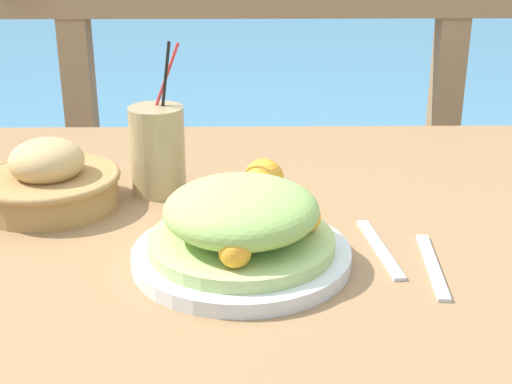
{
  "coord_description": "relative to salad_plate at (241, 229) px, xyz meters",
  "views": [
    {
      "loc": [
        -0.04,
        -1.01,
        1.19
      ],
      "look_at": [
        -0.03,
        -0.07,
        0.82
      ],
      "focal_mm": 50.0,
      "sensor_mm": 36.0,
      "label": 1
    }
  ],
  "objects": [
    {
      "name": "bread_basket",
      "position": [
        -0.3,
        0.2,
        -0.01
      ],
      "size": [
        0.22,
        0.22,
        0.11
      ],
      "color": "#AD7F47",
      "rests_on": "patio_table"
    },
    {
      "name": "fork",
      "position": [
        0.19,
        0.03,
        -0.05
      ],
      "size": [
        0.04,
        0.18,
        0.0
      ],
      "color": "silver",
      "rests_on": "patio_table"
    },
    {
      "name": "drink_glass",
      "position": [
        -0.14,
        0.25,
        0.02
      ],
      "size": [
        0.09,
        0.09,
        0.25
      ],
      "color": "tan",
      "rests_on": "patio_table"
    },
    {
      "name": "orange_near_basket",
      "position": [
        0.03,
        0.23,
        -0.02
      ],
      "size": [
        0.07,
        0.07,
        0.07
      ],
      "color": "#F9A328",
      "rests_on": "patio_table"
    },
    {
      "name": "sea_backdrop",
      "position": [
        0.05,
        3.39,
        -0.57
      ],
      "size": [
        12.0,
        4.0,
        0.48
      ],
      "color": "teal",
      "rests_on": "ground_plane"
    },
    {
      "name": "railing_fence",
      "position": [
        0.05,
        0.89,
        -0.06
      ],
      "size": [
        2.8,
        0.08,
        1.05
      ],
      "color": "#937551",
      "rests_on": "ground_plane"
    },
    {
      "name": "knife",
      "position": [
        0.25,
        -0.02,
        -0.05
      ],
      "size": [
        0.03,
        0.18,
        0.0
      ],
      "color": "silver",
      "rests_on": "patio_table"
    },
    {
      "name": "salad_plate",
      "position": [
        0.0,
        0.0,
        0.0
      ],
      "size": [
        0.29,
        0.29,
        0.11
      ],
      "color": "silver",
      "rests_on": "patio_table"
    },
    {
      "name": "patio_table",
      "position": [
        0.05,
        0.17,
        -0.14
      ],
      "size": [
        1.23,
        0.93,
        0.76
      ],
      "color": "#997047",
      "rests_on": "ground_plane"
    }
  ]
}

